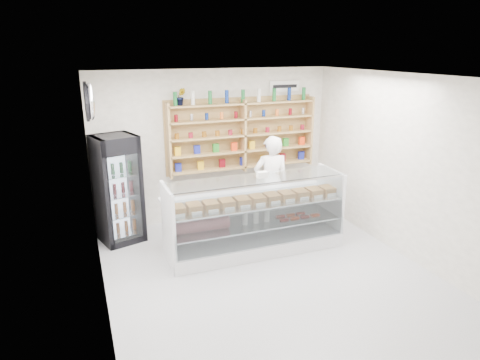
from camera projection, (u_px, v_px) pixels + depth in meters
name	position (u px, v px, depth m)	size (l,w,h in m)	color
room	(272.00, 183.00, 5.75)	(5.00, 5.00, 5.00)	#BBBCC1
display_counter	(254.00, 230.00, 6.88)	(2.82, 0.84, 1.23)	white
shop_worker	(271.00, 183.00, 7.55)	(0.62, 0.41, 1.71)	white
drinks_cooler	(118.00, 189.00, 7.06)	(0.80, 0.79, 1.81)	black
wall_shelving	(243.00, 135.00, 7.95)	(2.84, 0.28, 1.33)	tan
potted_plant	(181.00, 97.00, 7.34)	(0.17, 0.13, 0.30)	#1E6626
security_mirror	(90.00, 102.00, 5.77)	(0.15, 0.50, 0.50)	silver
wall_sign	(285.00, 86.00, 8.13)	(0.62, 0.03, 0.20)	white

